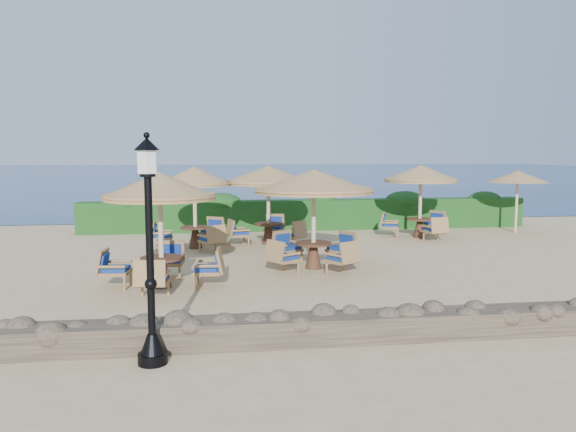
{
  "coord_description": "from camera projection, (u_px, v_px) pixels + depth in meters",
  "views": [
    {
      "loc": [
        -3.91,
        -14.98,
        3.1
      ],
      "look_at": [
        -1.75,
        0.73,
        1.3
      ],
      "focal_mm": 35.0,
      "sensor_mm": 36.0,
      "label": 1
    }
  ],
  "objects": [
    {
      "name": "cafe_set_0",
      "position": [
        160.0,
        212.0,
        12.76
      ],
      "size": [
        2.86,
        2.86,
        2.65
      ],
      "color": "beige",
      "rests_on": "ground"
    },
    {
      "name": "extra_parasol",
      "position": [
        518.0,
        177.0,
        21.56
      ],
      "size": [
        2.3,
        2.3,
        2.41
      ],
      "color": "beige",
      "rests_on": "ground"
    },
    {
      "name": "lamp_post",
      "position": [
        150.0,
        260.0,
        8.1
      ],
      "size": [
        0.44,
        0.44,
        3.31
      ],
      "color": "black",
      "rests_on": "ground"
    },
    {
      "name": "cafe_set_4",
      "position": [
        421.0,
        186.0,
        20.31
      ],
      "size": [
        2.76,
        2.77,
        2.65
      ],
      "color": "beige",
      "rests_on": "ground"
    },
    {
      "name": "hedge",
      "position": [
        309.0,
        215.0,
        22.64
      ],
      "size": [
        18.0,
        0.9,
        1.2
      ],
      "primitive_type": "cube",
      "color": "#133C14",
      "rests_on": "ground"
    },
    {
      "name": "sea",
      "position": [
        237.0,
        173.0,
        84.52
      ],
      "size": [
        160.0,
        160.0,
        0.0
      ],
      "primitive_type": "plane",
      "color": "navy",
      "rests_on": "ground"
    },
    {
      "name": "ground",
      "position": [
        354.0,
        264.0,
        15.62
      ],
      "size": [
        120.0,
        120.0,
        0.0
      ],
      "primitive_type": "plane",
      "color": "tan",
      "rests_on": "ground"
    },
    {
      "name": "cafe_set_2",
      "position": [
        195.0,
        193.0,
        18.03
      ],
      "size": [
        2.58,
        2.77,
        2.65
      ],
      "color": "beige",
      "rests_on": "ground"
    },
    {
      "name": "cafe_set_1",
      "position": [
        314.0,
        197.0,
        14.85
      ],
      "size": [
        3.2,
        3.2,
        2.65
      ],
      "color": "beige",
      "rests_on": "ground"
    },
    {
      "name": "cafe_set_3",
      "position": [
        268.0,
        187.0,
        18.89
      ],
      "size": [
        3.01,
        3.01,
        2.65
      ],
      "color": "beige",
      "rests_on": "ground"
    },
    {
      "name": "stone_wall",
      "position": [
        446.0,
        323.0,
        9.5
      ],
      "size": [
        15.0,
        0.65,
        0.44
      ],
      "primitive_type": "cube",
      "color": "brown",
      "rests_on": "ground"
    }
  ]
}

